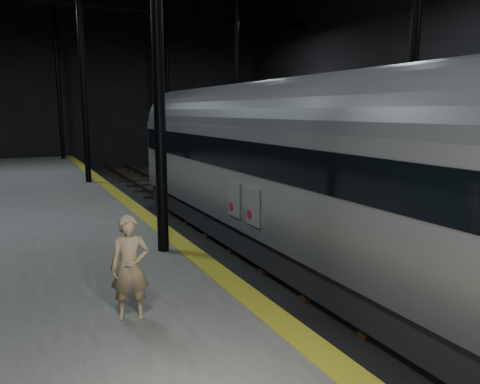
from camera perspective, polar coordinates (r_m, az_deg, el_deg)
ground at (r=16.47m, az=-0.45°, el=-5.11°), size 44.00×44.00×0.00m
platform_right at (r=20.63m, az=18.74°, el=-1.16°), size 9.00×43.80×1.00m
tactile_strip at (r=15.17m, az=-11.63°, el=-2.71°), size 0.50×43.80×0.01m
track at (r=16.45m, az=-0.45°, el=-4.88°), size 2.40×43.00×0.24m
train at (r=13.33m, az=5.08°, el=3.58°), size 2.82×18.79×5.02m
woman at (r=7.61m, az=-13.26°, el=-8.95°), size 0.69×0.55×1.66m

